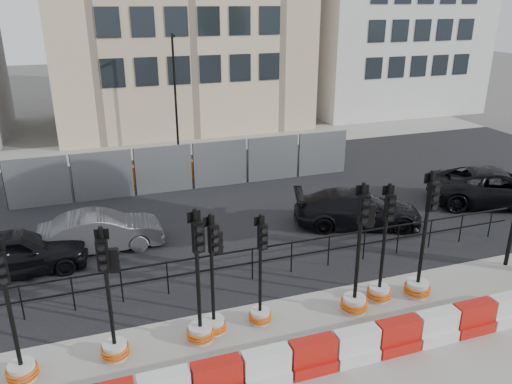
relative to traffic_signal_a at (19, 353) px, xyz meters
name	(u,v)px	position (x,y,z in m)	size (l,w,h in m)	color
ground	(267,302)	(5.84, 1.07, -0.68)	(120.00, 120.00, 0.00)	#51514C
sidewalk_near	(316,377)	(5.84, -1.93, -0.67)	(40.00, 6.00, 0.02)	gray
road	(205,206)	(5.84, 8.07, -0.67)	(40.00, 14.00, 0.03)	black
sidewalk_far	(166,147)	(5.84, 17.07, -0.67)	(40.00, 4.00, 0.02)	gray
kerb_railing	(252,258)	(5.84, 2.27, 0.00)	(18.00, 0.04, 1.00)	black
heras_fencing	(189,169)	(5.83, 10.87, 0.00)	(14.33, 1.72, 2.00)	#919498
lamp_post_far	(175,90)	(6.34, 16.05, 2.54)	(0.12, 0.56, 6.00)	black
barrier_row	(312,357)	(5.84, -1.73, -0.32)	(13.60, 0.50, 0.80)	red
traffic_signal_a	(19,353)	(0.00, 0.00, 0.00)	(0.65, 0.65, 3.32)	silver
traffic_signal_b	(113,329)	(1.90, 0.08, 0.08)	(0.63, 0.63, 3.22)	silver
traffic_signal_c	(200,316)	(3.82, 0.06, 0.01)	(0.66, 0.66, 3.35)	silver
traffic_signal_d	(214,306)	(4.21, 0.27, 0.05)	(0.61, 0.61, 3.09)	silver
traffic_signal_e	(260,302)	(5.37, 0.27, -0.08)	(0.57, 0.57, 2.92)	silver
traffic_signal_f	(356,283)	(7.81, -0.08, 0.15)	(0.69, 0.69, 3.52)	silver
traffic_signal_g	(381,278)	(8.69, 0.19, 0.00)	(0.65, 0.65, 3.31)	silver
traffic_signal_h	(420,272)	(9.77, 0.02, 0.05)	(0.70, 0.70, 3.57)	silver
car_a	(14,253)	(-0.53, 4.85, 0.00)	(4.11, 1.89, 1.36)	black
car_b	(101,232)	(1.91, 5.62, -0.06)	(3.81, 1.34, 1.25)	#434347
car_c	(357,209)	(10.53, 4.58, -0.04)	(4.79, 3.17, 1.29)	black
car_d	(497,187)	(16.66, 4.57, 0.03)	(5.66, 4.22, 1.43)	black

